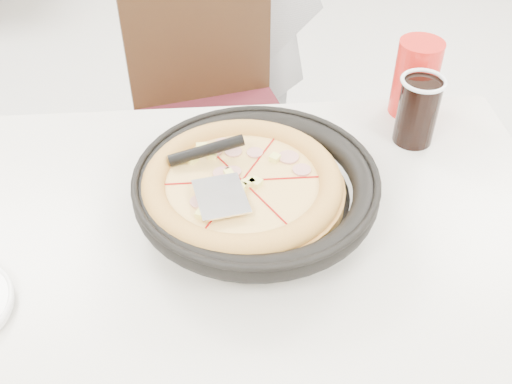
{
  "coord_description": "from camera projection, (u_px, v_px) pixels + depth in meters",
  "views": [
    {
      "loc": [
        -0.33,
        -0.78,
        1.47
      ],
      "look_at": [
        -0.27,
        -0.03,
        0.8
      ],
      "focal_mm": 42.0,
      "sensor_mm": 36.0,
      "label": 1
    }
  ],
  "objects": [
    {
      "name": "main_table",
      "position": [
        224.0,
        367.0,
        1.23
      ],
      "size": [
        1.21,
        0.82,
        0.75
      ],
      "primitive_type": null,
      "rotation": [
        0.0,
        0.0,
        0.01
      ],
      "color": "beige",
      "rests_on": "floor"
    },
    {
      "name": "chair_far",
      "position": [
        218.0,
        130.0,
        1.69
      ],
      "size": [
        0.5,
        0.5,
        0.95
      ],
      "primitive_type": null,
      "rotation": [
        0.0,
        0.0,
        3.37
      ],
      "color": "black",
      "rests_on": "floor"
    },
    {
      "name": "pizza_server",
      "position": [
        221.0,
        196.0,
        0.93
      ],
      "size": [
        0.09,
        0.11,
        0.0
      ],
      "primitive_type": "cube",
      "rotation": [
        0.0,
        0.0,
        0.19
      ],
      "color": "silver",
      "rests_on": "pizza"
    },
    {
      "name": "trivet",
      "position": [
        242.0,
        220.0,
        1.0
      ],
      "size": [
        0.11,
        0.11,
        0.04
      ],
      "primitive_type": "cylinder",
      "rotation": [
        0.0,
        0.0,
        0.01
      ],
      "color": "black",
      "rests_on": "main_table"
    },
    {
      "name": "pizza_pan",
      "position": [
        256.0,
        196.0,
        1.01
      ],
      "size": [
        0.32,
        0.32,
        0.01
      ],
      "primitive_type": "cylinder",
      "rotation": [
        0.0,
        0.0,
        0.01
      ],
      "color": "black",
      "rests_on": "trivet"
    },
    {
      "name": "cola_glass",
      "position": [
        417.0,
        112.0,
        1.15
      ],
      "size": [
        0.08,
        0.08,
        0.13
      ],
      "primitive_type": "cylinder",
      "rotation": [
        0.0,
        0.0,
        0.01
      ],
      "color": "black",
      "rests_on": "main_table"
    },
    {
      "name": "red_cup",
      "position": [
        416.0,
        78.0,
        1.22
      ],
      "size": [
        0.09,
        0.09,
        0.16
      ],
      "primitive_type": "cylinder",
      "rotation": [
        0.0,
        0.0,
        0.01
      ],
      "color": "red",
      "rests_on": "main_table"
    },
    {
      "name": "pizza",
      "position": [
        242.0,
        191.0,
        0.99
      ],
      "size": [
        0.34,
        0.34,
        0.02
      ],
      "primitive_type": "cylinder",
      "rotation": [
        0.0,
        0.0,
        0.01
      ],
      "color": "#C28F43",
      "rests_on": "pizza_pan"
    }
  ]
}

